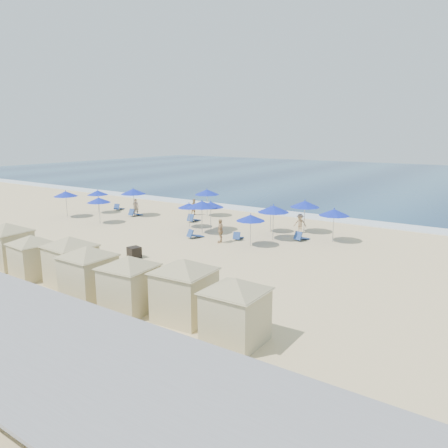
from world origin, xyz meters
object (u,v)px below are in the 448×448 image
at_px(cabana_5, 184,281).
at_px(umbrella_2, 133,191).
at_px(cabana_3, 88,265).
at_px(umbrella_3, 99,200).
at_px(umbrella_8, 273,209).
at_px(beachgoer_1, 194,207).
at_px(umbrella_6, 202,204).
at_px(umbrella_9, 305,204).
at_px(beachgoer_2, 220,231).
at_px(umbrella_10, 334,212).
at_px(umbrella_5, 189,206).
at_px(beachgoer_0, 136,207).
at_px(umbrella_1, 66,194).
at_px(umbrella_0, 98,193).
at_px(beachgoer_3, 300,224).
at_px(cabana_1, 32,251).
at_px(umbrella_12, 271,209).
at_px(trash_bin, 134,253).
at_px(cabana_6, 236,302).
at_px(umbrella_11, 251,218).
at_px(cabana_4, 129,276).
at_px(umbrella_4, 207,192).
at_px(umbrella_7, 211,205).
at_px(cabana_0, 8,239).

xyz_separation_m(cabana_5, umbrella_2, (-19.17, 15.26, 0.67)).
xyz_separation_m(cabana_3, umbrella_3, (-13.74, 11.87, 0.43)).
relative_size(umbrella_8, beachgoer_1, 1.70).
height_order(umbrella_6, umbrella_9, umbrella_6).
bearing_deg(beachgoer_2, umbrella_10, 98.48).
xyz_separation_m(umbrella_5, beachgoer_0, (-7.85, 1.43, -1.07)).
xyz_separation_m(umbrella_2, umbrella_9, (16.30, 2.76, -0.04)).
bearing_deg(umbrella_3, umbrella_1, 179.01).
relative_size(umbrella_0, beachgoer_3, 1.50).
height_order(umbrella_2, umbrella_6, umbrella_2).
bearing_deg(umbrella_6, umbrella_3, -168.09).
bearing_deg(umbrella_2, cabana_1, -60.86).
bearing_deg(cabana_5, umbrella_12, 107.18).
height_order(trash_bin, cabana_1, cabana_1).
distance_m(cabana_3, cabana_5, 5.40).
xyz_separation_m(cabana_3, umbrella_6, (-4.00, 13.93, 0.71)).
height_order(umbrella_9, beachgoer_1, umbrella_9).
bearing_deg(beachgoer_3, umbrella_2, 171.35).
xyz_separation_m(trash_bin, umbrella_2, (-10.57, 10.01, 2.00)).
bearing_deg(umbrella_0, beachgoer_1, 28.33).
height_order(trash_bin, cabana_6, cabana_6).
height_order(umbrella_11, umbrella_12, umbrella_11).
distance_m(umbrella_10, beachgoer_1, 15.13).
height_order(cabana_4, beachgoer_0, cabana_4).
bearing_deg(cabana_5, cabana_4, -165.69).
distance_m(cabana_5, umbrella_4, 23.42).
relative_size(umbrella_7, umbrella_12, 1.14).
distance_m(umbrella_2, umbrella_10, 19.34).
xyz_separation_m(cabana_1, beachgoer_3, (7.30, 18.22, -0.72)).
height_order(trash_bin, umbrella_6, umbrella_6).
xyz_separation_m(cabana_3, umbrella_1, (-18.53, 11.96, 0.59)).
distance_m(umbrella_3, umbrella_4, 9.85).
height_order(cabana_5, umbrella_3, cabana_5).
height_order(umbrella_4, umbrella_10, umbrella_4).
relative_size(cabana_5, umbrella_6, 1.74).
height_order(umbrella_5, umbrella_11, umbrella_11).
relative_size(umbrella_4, beachgoer_2, 1.54).
bearing_deg(cabana_1, cabana_5, 3.04).
distance_m(umbrella_5, umbrella_9, 9.48).
bearing_deg(umbrella_8, umbrella_2, 177.47).
bearing_deg(cabana_6, umbrella_1, 156.40).
relative_size(cabana_1, umbrella_9, 1.56).
bearing_deg(trash_bin, umbrella_8, 76.32).
relative_size(umbrella_6, beachgoer_1, 1.72).
bearing_deg(cabana_1, umbrella_3, 126.78).
bearing_deg(umbrella_12, cabana_0, -115.70).
bearing_deg(cabana_6, beachgoer_3, 108.19).
height_order(umbrella_0, beachgoer_2, umbrella_0).
bearing_deg(umbrella_10, umbrella_1, -167.68).
distance_m(umbrella_0, umbrella_8, 19.44).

